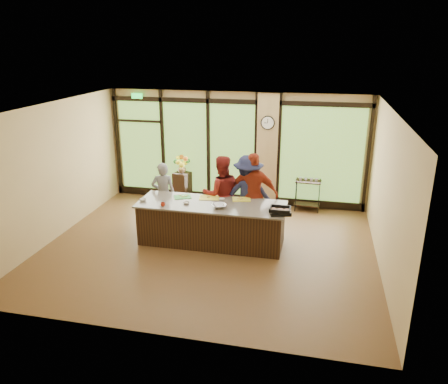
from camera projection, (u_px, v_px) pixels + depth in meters
The scene contains 25 objects.
floor at pixel (208, 248), 9.41m from camera, with size 7.00×7.00×0.00m, color brown.
ceiling at pixel (207, 108), 8.43m from camera, with size 7.00×7.00×0.00m, color white.
back_wall at pixel (236, 149), 11.68m from camera, with size 7.00×7.00×0.00m, color tan.
left_wall at pixel (54, 171), 9.64m from camera, with size 6.00×6.00×0.00m, color tan.
right_wall at pixel (388, 194), 8.20m from camera, with size 6.00×6.00×0.00m, color tan.
window_wall at pixel (241, 153), 11.64m from camera, with size 6.90×0.12×3.00m.
island_base at pixel (212, 224), 9.54m from camera, with size 3.10×1.00×0.88m, color black.
countertop at pixel (211, 204), 9.39m from camera, with size 3.20×1.10×0.04m, color slate.
wall_clock at pixel (268, 123), 11.14m from camera, with size 0.36×0.04×0.36m.
cook_left at pixel (163, 194), 10.41m from camera, with size 0.56×0.37×1.55m, color slate.
cook_midleft at pixel (221, 194), 10.03m from camera, with size 0.88×0.68×1.80m, color maroon.
cook_midright at pixel (253, 194), 9.85m from camera, with size 1.12×0.46×1.90m, color maroon.
cook_right at pixel (248, 194), 9.95m from camera, with size 1.19×0.68×1.84m, color #1B1E3B.
roasting_pan at pixel (280, 212), 8.80m from camera, with size 0.41×0.32×0.07m, color black.
mixing_bowl at pixel (219, 206), 9.14m from camera, with size 0.30×0.30×0.07m, color silver.
cutting_board_left at pixel (182, 197), 9.77m from camera, with size 0.38×0.28×0.01m, color green.
cutting_board_center at pixel (209, 198), 9.72m from camera, with size 0.44×0.33×0.01m, color yellow.
cutting_board_right at pixel (241, 199), 9.61m from camera, with size 0.40×0.30×0.01m, color yellow.
prep_bowl_near at pixel (143, 200), 9.52m from camera, with size 0.16×0.16×0.05m, color silver.
prep_bowl_mid at pixel (186, 203), 9.36m from camera, with size 0.13×0.13×0.04m, color silver.
prep_bowl_far at pixel (222, 199), 9.59m from camera, with size 0.13×0.13×0.03m, color silver.
red_ramekin at pixel (163, 205), 9.22m from camera, with size 0.10×0.10×0.08m, color #AA2511.
flower_stand at pixel (182, 187), 12.11m from camera, with size 0.40×0.40×0.81m, color black.
flower_vase at pixel (182, 168), 11.94m from camera, with size 0.24×0.24×0.25m, color #8B6E4C.
bar_cart at pixel (308, 191), 11.36m from camera, with size 0.67×0.40×0.89m.
Camera 1 is at (2.18, -8.21, 4.23)m, focal length 35.00 mm.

